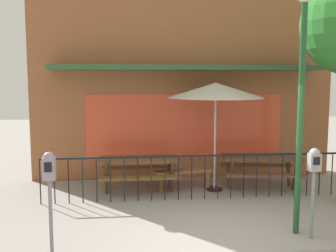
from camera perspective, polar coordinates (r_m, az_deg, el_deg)
name	(u,v)px	position (r m, az deg, el deg)	size (l,w,h in m)	color
ground	(223,240)	(6.65, 7.94, -16.10)	(40.00, 40.00, 0.00)	gray
pub_storefront	(184,74)	(10.42, 2.36, 7.54)	(7.89, 1.37, 5.46)	brown
patio_fence_front	(198,169)	(8.50, 4.43, -6.27)	(6.65, 0.04, 0.97)	black
picnic_table_left	(139,165)	(9.15, -4.21, -5.65)	(1.81, 1.37, 0.79)	brown
picnic_table_right	(261,163)	(9.61, 13.34, -5.21)	(1.96, 1.57, 0.79)	brown
patio_umbrella	(216,91)	(9.02, 6.92, 5.11)	(2.19, 2.19, 2.51)	black
patio_bench	(184,175)	(9.25, 2.34, -7.15)	(1.43, 0.53, 0.48)	brown
parking_meter_near	(314,169)	(6.72, 20.45, -5.88)	(0.18, 0.17, 1.49)	slate
parking_meter_far	(49,176)	(6.04, -16.87, -6.90)	(0.18, 0.17, 1.53)	gray
street_lamp	(302,76)	(6.72, 18.88, 6.91)	(0.28, 0.28, 4.05)	#1F4F28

